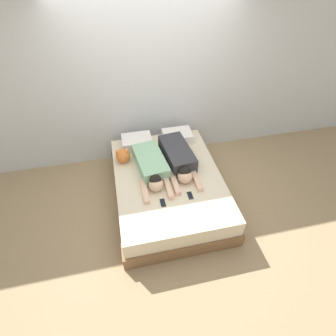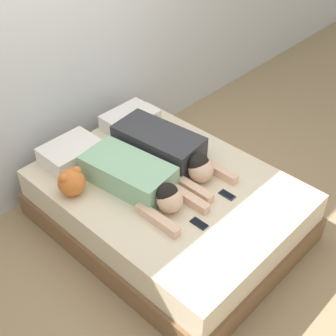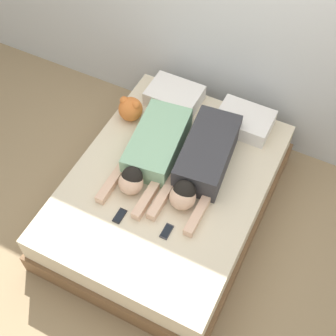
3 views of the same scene
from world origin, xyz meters
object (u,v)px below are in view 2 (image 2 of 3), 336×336
cell_phone_right (227,195)px  plush_toy (71,182)px  pillow_head_right (130,120)px  person_right (167,149)px  cell_phone_left (199,223)px  pillow_head_left (71,152)px  person_left (137,179)px  bed (168,205)px

cell_phone_right → plush_toy: 1.18m
pillow_head_right → person_right: 0.60m
pillow_head_right → plush_toy: size_ratio=2.10×
cell_phone_left → plush_toy: (-0.41, 0.91, 0.11)m
pillow_head_left → cell_phone_right: 1.33m
pillow_head_left → cell_phone_right: pillow_head_left is taller
pillow_head_right → cell_phone_right: pillow_head_right is taller
pillow_head_right → person_left: 0.86m
pillow_head_right → cell_phone_right: size_ratio=3.61×
bed → pillow_head_left: bearing=112.9°
bed → cell_phone_left: 0.56m
bed → cell_phone_right: (0.20, -0.43, 0.25)m
pillow_head_left → cell_phone_left: pillow_head_left is taller
pillow_head_right → cell_phone_right: (-0.13, -1.22, -0.07)m
person_right → cell_phone_right: person_right is taller
pillow_head_left → plush_toy: bearing=-126.0°
bed → cell_phone_left: (-0.17, -0.47, 0.25)m
bed → plush_toy: size_ratio=9.19×
pillow_head_left → plush_toy: size_ratio=2.10×
bed → plush_toy: plush_toy is taller
person_left → cell_phone_right: 0.70m
bed → pillow_head_left: 0.91m
pillow_head_left → person_right: bearing=-47.7°
bed → person_left: person_left is taller
cell_phone_left → pillow_head_left: bearing=97.3°
bed → pillow_head_left: pillow_head_left is taller
bed → person_right: bearing=44.9°
plush_toy → person_left: bearing=-40.4°
person_right → pillow_head_right: bearing=77.5°
pillow_head_right → cell_phone_left: bearing=-111.9°
pillow_head_right → cell_phone_left: (-0.51, -1.26, -0.07)m
person_right → cell_phone_left: (-0.37, -0.67, -0.11)m
pillow_head_right → bed: bearing=-112.9°
bed → pillow_head_right: size_ratio=4.39×
person_left → cell_phone_right: bearing=-53.1°
person_right → plush_toy: size_ratio=4.90×
cell_phone_right → person_right: bearing=90.1°
person_right → person_left: bearing=-169.5°
plush_toy → pillow_head_left: bearing=54.0°
bed → pillow_head_right: pillow_head_right is taller
bed → plush_toy: (-0.58, 0.44, 0.35)m
person_left → plush_toy: bearing=139.6°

